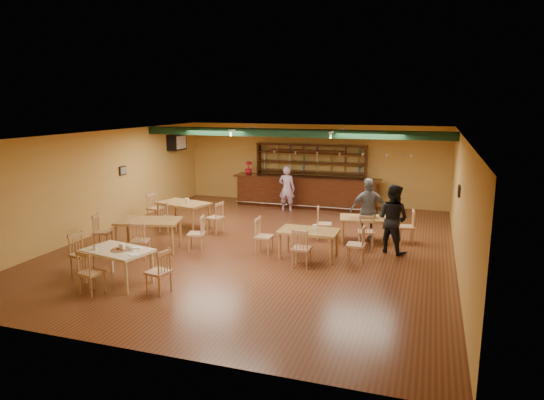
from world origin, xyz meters
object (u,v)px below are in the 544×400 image
(patron_right_a, at_px, (393,219))
(bar_counter, at_px, (306,192))
(dining_table_b, at_px, (365,229))
(dining_table_a, at_px, (184,215))
(dining_table_d, at_px, (309,244))
(dining_table_c, at_px, (149,235))
(near_table, at_px, (118,266))
(patron_bar, at_px, (287,189))

(patron_right_a, bearing_deg, bar_counter, -27.45)
(patron_right_a, bearing_deg, dining_table_b, -19.10)
(dining_table_a, bearing_deg, dining_table_d, -8.13)
(dining_table_a, xyz_separation_m, dining_table_b, (5.55, 0.17, -0.05))
(dining_table_c, bearing_deg, near_table, -87.86)
(dining_table_d, bearing_deg, patron_bar, 112.32)
(bar_counter, xyz_separation_m, dining_table_c, (-2.60, -6.43, -0.16))
(dining_table_a, bearing_deg, dining_table_c, -69.87)
(bar_counter, distance_m, dining_table_a, 4.96)
(patron_bar, height_order, patron_right_a, patron_right_a)
(dining_table_a, height_order, near_table, dining_table_a)
(patron_right_a, bearing_deg, dining_table_d, 56.76)
(dining_table_d, height_order, patron_right_a, patron_right_a)
(near_table, relative_size, patron_bar, 0.87)
(patron_right_a, bearing_deg, patron_bar, -18.18)
(patron_bar, bearing_deg, dining_table_c, 71.17)
(dining_table_a, relative_size, near_table, 1.11)
(bar_counter, bearing_deg, patron_right_a, -53.35)
(dining_table_a, xyz_separation_m, dining_table_d, (4.43, -1.77, -0.03))
(dining_table_a, relative_size, dining_table_d, 1.08)
(dining_table_d, relative_size, near_table, 1.03)
(dining_table_a, relative_size, patron_bar, 0.97)
(patron_bar, bearing_deg, dining_table_d, 114.10)
(dining_table_a, distance_m, dining_table_b, 5.55)
(patron_bar, xyz_separation_m, patron_right_a, (3.97, -3.85, 0.09))
(dining_table_b, relative_size, patron_right_a, 0.77)
(dining_table_a, distance_m, dining_table_d, 4.77)
(dining_table_a, xyz_separation_m, patron_right_a, (6.35, -0.63, 0.50))
(dining_table_b, xyz_separation_m, dining_table_d, (-1.12, -1.95, 0.02))
(near_table, xyz_separation_m, patron_right_a, (5.39, 4.08, 0.52))
(dining_table_b, bearing_deg, patron_bar, 125.69)
(patron_right_a, bearing_deg, dining_table_c, 42.06)
(dining_table_d, xyz_separation_m, near_table, (-3.47, -2.93, 0.01))
(dining_table_c, xyz_separation_m, near_table, (0.69, -2.32, -0.03))
(bar_counter, height_order, dining_table_c, bar_counter)
(bar_counter, bearing_deg, dining_table_a, -125.39)
(dining_table_a, height_order, dining_table_c, dining_table_c)
(dining_table_c, distance_m, patron_bar, 6.00)
(dining_table_b, relative_size, dining_table_d, 0.95)
(bar_counter, relative_size, dining_table_d, 3.75)
(dining_table_b, bearing_deg, dining_table_d, -130.37)
(bar_counter, xyz_separation_m, dining_table_a, (-2.87, -4.04, -0.17))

